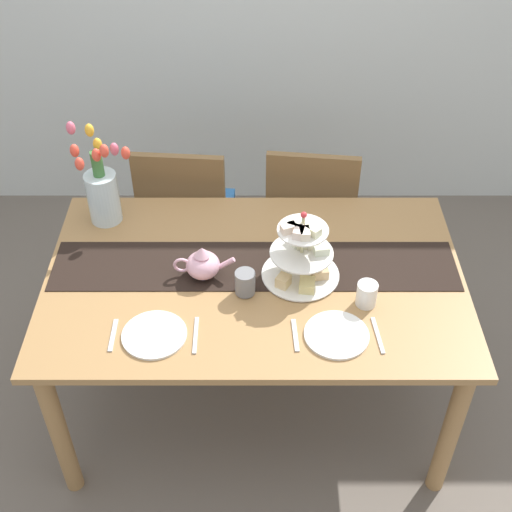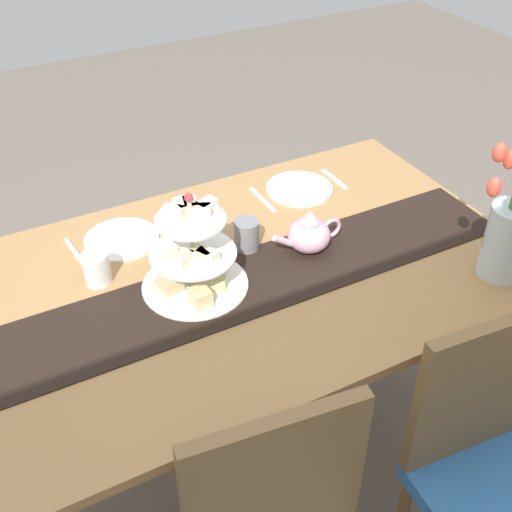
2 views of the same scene
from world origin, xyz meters
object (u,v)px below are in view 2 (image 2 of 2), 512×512
(teapot, at_px, (309,234))
(mug_grey, at_px, (247,235))
(tulip_vase, at_px, (511,230))
(mug_white_text, at_px, (97,268))
(chair_left, at_px, (499,466))
(knife_right, at_px, (75,253))
(fork_right, at_px, (166,227))
(tiered_cake_stand, at_px, (192,258))
(dinner_plate_right, at_px, (122,239))
(knife_left, at_px, (262,200))
(dining_table, at_px, (251,295))
(fork_left, at_px, (334,179))
(dinner_plate_left, at_px, (299,189))

(teapot, height_order, mug_grey, teapot)
(tulip_vase, relative_size, mug_white_text, 4.62)
(chair_left, bearing_deg, knife_right, -53.60)
(fork_right, bearing_deg, tiered_cake_stand, 83.49)
(dinner_plate_right, xyz_separation_m, knife_right, (0.15, 0.00, -0.00))
(chair_left, height_order, tulip_vase, tulip_vase)
(tiered_cake_stand, bearing_deg, teapot, 179.63)
(knife_left, bearing_deg, mug_grey, 51.72)
(teapot, relative_size, mug_grey, 2.51)
(knife_left, distance_m, mug_grey, 0.28)
(dining_table, height_order, fork_right, fork_right)
(dinner_plate_right, bearing_deg, knife_right, 0.00)
(knife_left, distance_m, dinner_plate_right, 0.49)
(knife_left, height_order, fork_right, same)
(teapot, relative_size, knife_right, 1.40)
(dinner_plate_right, bearing_deg, dining_table, 132.83)
(knife_left, xyz_separation_m, dinner_plate_right, (0.49, 0.00, 0.00))
(tulip_vase, height_order, dinner_plate_right, tulip_vase)
(dining_table, height_order, fork_left, fork_left)
(tiered_cake_stand, xyz_separation_m, mug_white_text, (0.23, -0.15, -0.05))
(tulip_vase, relative_size, dinner_plate_right, 1.91)
(tiered_cake_stand, height_order, knife_right, tiered_cake_stand)
(chair_left, height_order, mug_white_text, chair_left)
(tiered_cake_stand, relative_size, mug_white_text, 3.20)
(dinner_plate_left, xyz_separation_m, fork_right, (0.49, 0.00, -0.00))
(tiered_cake_stand, height_order, dinner_plate_left, tiered_cake_stand)
(mug_white_text, bearing_deg, mug_grey, 172.62)
(dinner_plate_left, relative_size, dinner_plate_right, 1.00)
(tulip_vase, bearing_deg, knife_left, -57.75)
(chair_left, xyz_separation_m, tiered_cake_stand, (0.51, -0.74, 0.36))
(fork_left, xyz_separation_m, mug_grey, (0.46, 0.22, 0.05))
(chair_left, xyz_separation_m, fork_left, (-0.16, -1.04, 0.26))
(teapot, bearing_deg, fork_right, -42.34)
(dinner_plate_right, bearing_deg, tiered_cake_stand, 109.60)
(teapot, relative_size, dinner_plate_right, 1.04)
(dining_table, distance_m, tulip_vase, 0.76)
(dining_table, relative_size, knife_right, 9.49)
(dinner_plate_right, bearing_deg, dinner_plate_left, 180.00)
(tulip_vase, xyz_separation_m, knife_right, (1.06, -0.67, -0.15))
(dinner_plate_left, bearing_deg, knife_left, 0.00)
(tiered_cake_stand, relative_size, fork_right, 2.03)
(dining_table, bearing_deg, chair_left, 114.66)
(teapot, distance_m, dinner_plate_right, 0.58)
(chair_left, height_order, fork_left, chair_left)
(dinner_plate_left, distance_m, fork_left, 0.15)
(chair_left, bearing_deg, fork_right, -65.32)
(chair_left, bearing_deg, dinner_plate_right, -59.11)
(mug_white_text, bearing_deg, dinner_plate_left, -168.12)
(knife_left, bearing_deg, dining_table, 56.32)
(dinner_plate_left, relative_size, fork_right, 1.53)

